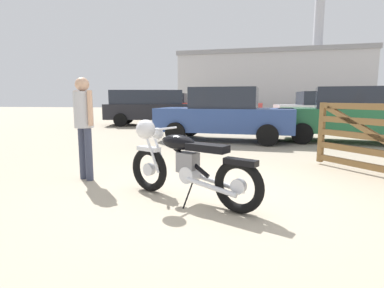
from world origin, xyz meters
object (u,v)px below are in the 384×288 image
at_px(bystander, 84,118).
at_px(pale_sedan_back, 171,106).
at_px(blue_hatchback_right, 225,114).
at_px(white_estate_far, 224,105).
at_px(vintage_motorcycle, 185,164).
at_px(dark_sedan_left, 350,115).
at_px(red_hatchback_near, 151,106).
at_px(silver_sedan_mid, 320,109).

bearing_deg(bystander, pale_sedan_back, -142.66).
relative_size(blue_hatchback_right, white_estate_far, 0.88).
relative_size(vintage_motorcycle, pale_sedan_back, 0.45).
relative_size(bystander, dark_sedan_left, 0.37).
bearing_deg(dark_sedan_left, pale_sedan_back, -40.90).
relative_size(red_hatchback_near, silver_sedan_mid, 1.14).
bearing_deg(dark_sedan_left, white_estate_far, -53.92).
height_order(bystander, pale_sedan_back, pale_sedan_back).
bearing_deg(blue_hatchback_right, dark_sedan_left, -171.35).
bearing_deg(blue_hatchback_right, bystander, 74.52).
distance_m(pale_sedan_back, white_estate_far, 3.63).
bearing_deg(bystander, white_estate_far, -156.13).
bearing_deg(white_estate_far, silver_sedan_mid, 156.91).
distance_m(vintage_motorcycle, dark_sedan_left, 7.33).
bearing_deg(vintage_motorcycle, red_hatchback_near, -43.81).
distance_m(bystander, silver_sedan_mid, 12.82).
relative_size(pale_sedan_back, white_estate_far, 0.86).
bearing_deg(pale_sedan_back, red_hatchback_near, -90.35).
bearing_deg(silver_sedan_mid, white_estate_far, -38.77).
xyz_separation_m(bystander, white_estate_far, (1.25, 14.54, -0.08)).
height_order(vintage_motorcycle, dark_sedan_left, dark_sedan_left).
height_order(dark_sedan_left, pale_sedan_back, same).
bearing_deg(silver_sedan_mid, bystander, 56.45).
bearing_deg(pale_sedan_back, bystander, -84.16).
bearing_deg(red_hatchback_near, silver_sedan_mid, -4.95).
height_order(red_hatchback_near, dark_sedan_left, red_hatchback_near).
bearing_deg(bystander, dark_sedan_left, 162.31).
relative_size(dark_sedan_left, pale_sedan_back, 1.04).
xyz_separation_m(dark_sedan_left, white_estate_far, (-4.46, 9.12, 0.10)).
xyz_separation_m(dark_sedan_left, pale_sedan_back, (-8.01, 9.86, 0.00)).
bearing_deg(white_estate_far, pale_sedan_back, -1.00).
bearing_deg(blue_hatchback_right, white_estate_far, -81.05).
relative_size(vintage_motorcycle, white_estate_far, 0.39).
xyz_separation_m(vintage_motorcycle, red_hatchback_near, (-3.89, 11.12, 0.45)).
height_order(pale_sedan_back, white_estate_far, white_estate_far).
distance_m(vintage_motorcycle, bystander, 2.03).
distance_m(silver_sedan_mid, white_estate_far, 5.91).
xyz_separation_m(silver_sedan_mid, white_estate_far, (-4.90, 3.29, 0.10)).
height_order(bystander, blue_hatchback_right, blue_hatchback_right).
distance_m(bystander, dark_sedan_left, 7.88).
distance_m(bystander, blue_hatchback_right, 5.52).
bearing_deg(dark_sedan_left, silver_sedan_mid, -84.32).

